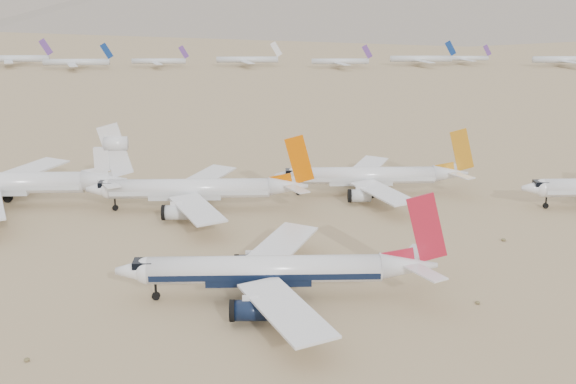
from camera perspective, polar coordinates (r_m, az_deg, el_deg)
The scene contains 6 objects.
ground at distance 118.42m, azimuth 3.42°, elevation -9.30°, with size 7000.00×7000.00×0.00m, color #8F7453.
main_airliner at distance 120.32m, azimuth -0.71°, elevation -6.20°, with size 51.95×50.74×18.33m.
row2_gold_tail at distance 179.49m, azimuth 6.69°, elevation 1.25°, with size 46.67×45.64×16.62m.
row2_orange_tail at distance 167.26m, azimuth -7.05°, elevation 0.21°, with size 49.45×48.38×17.64m.
row2_white_trijet at distance 180.58m, azimuth -21.32°, elevation 0.68°, with size 56.28×55.00×19.94m.
distant_storage_row at distance 446.33m, azimuth 2.96°, elevation 10.40°, with size 572.98×59.03×15.23m.
Camera 1 is at (-10.29, -106.17, 51.44)m, focal length 45.00 mm.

